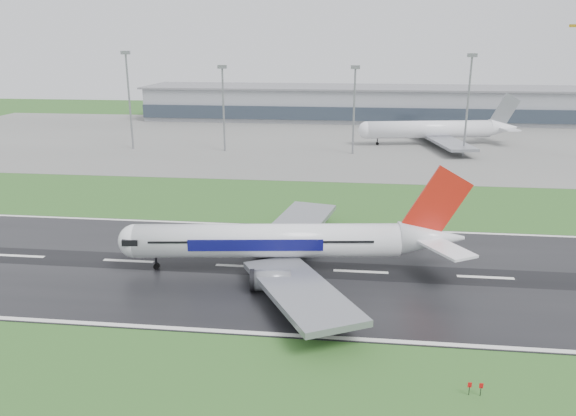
# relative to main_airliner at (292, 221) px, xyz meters

# --- Properties ---
(ground) EXTENTS (520.00, 520.00, 0.00)m
(ground) POSITION_rel_main_airliner_xyz_m (31.48, -0.00, -8.52)
(ground) COLOR #27541E
(ground) RESTS_ON ground
(runway) EXTENTS (400.00, 45.00, 0.10)m
(runway) POSITION_rel_main_airliner_xyz_m (31.48, -0.00, -8.47)
(runway) COLOR black
(runway) RESTS_ON ground
(apron) EXTENTS (400.00, 130.00, 0.08)m
(apron) POSITION_rel_main_airliner_xyz_m (31.48, 125.00, -8.48)
(apron) COLOR slate
(apron) RESTS_ON ground
(terminal) EXTENTS (240.00, 36.00, 15.00)m
(terminal) POSITION_rel_main_airliner_xyz_m (31.48, 185.00, -1.02)
(terminal) COLOR gray
(terminal) RESTS_ON ground
(main_airliner) EXTENTS (63.34, 60.98, 16.84)m
(main_airliner) POSITION_rel_main_airliner_xyz_m (0.00, 0.00, 0.00)
(main_airliner) COLOR white
(main_airliner) RESTS_ON runway
(parked_airliner) EXTENTS (70.17, 66.88, 17.73)m
(parked_airliner) POSITION_rel_main_airliner_xyz_m (39.59, 121.42, 0.43)
(parked_airliner) COLOR white
(parked_airliner) RESTS_ON apron
(floodmast_0) EXTENTS (0.64, 0.64, 32.22)m
(floodmast_0) POSITION_rel_main_airliner_xyz_m (-67.39, 100.00, 7.59)
(floodmast_0) COLOR gray
(floodmast_0) RESTS_ON ground
(floodmast_1) EXTENTS (0.64, 0.64, 27.75)m
(floodmast_1) POSITION_rel_main_airliner_xyz_m (-34.33, 100.00, 5.36)
(floodmast_1) COLOR gray
(floodmast_1) RESTS_ON ground
(floodmast_2) EXTENTS (0.64, 0.64, 27.86)m
(floodmast_2) POSITION_rel_main_airliner_xyz_m (9.69, 100.00, 5.41)
(floodmast_2) COLOR gray
(floodmast_2) RESTS_ON ground
(floodmast_3) EXTENTS (0.64, 0.64, 31.69)m
(floodmast_3) POSITION_rel_main_airliner_xyz_m (46.01, 100.00, 7.33)
(floodmast_3) COLOR gray
(floodmast_3) RESTS_ON ground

